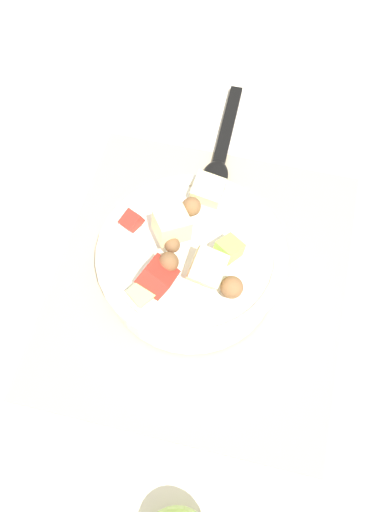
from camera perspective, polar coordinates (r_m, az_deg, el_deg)
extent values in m
plane|color=silver|center=(0.74, 0.79, -2.33)|extent=(2.40, 2.40, 0.00)
cube|color=tan|center=(0.74, 0.80, -2.23)|extent=(0.41, 0.37, 0.01)
cylinder|color=white|center=(0.71, 0.00, -0.69)|extent=(0.21, 0.21, 0.06)
torus|color=white|center=(0.69, 0.00, 0.48)|extent=(0.23, 0.23, 0.02)
sphere|color=brown|center=(0.65, -2.34, -0.60)|extent=(0.04, 0.04, 0.03)
cube|color=#9EC656|center=(0.66, 3.59, 0.36)|extent=(0.04, 0.04, 0.02)
cube|color=beige|center=(0.66, -2.01, 3.05)|extent=(0.05, 0.05, 0.04)
sphere|color=brown|center=(0.64, 3.94, -3.10)|extent=(0.04, 0.04, 0.04)
cube|color=red|center=(0.64, -3.42, -2.03)|extent=(0.05, 0.05, 0.05)
sphere|color=brown|center=(0.68, -0.07, 4.90)|extent=(0.03, 0.03, 0.03)
cube|color=red|center=(0.71, -6.00, 3.45)|extent=(0.03, 0.03, 0.02)
sphere|color=brown|center=(0.65, -1.96, 1.09)|extent=(0.03, 0.02, 0.02)
cube|color=beige|center=(0.64, 1.54, -1.12)|extent=(0.05, 0.05, 0.05)
cube|color=#93C160|center=(0.65, -4.94, -3.65)|extent=(0.04, 0.04, 0.04)
cube|color=beige|center=(0.71, 1.60, 6.51)|extent=(0.04, 0.04, 0.04)
ellipsoid|color=black|center=(0.81, 2.29, 7.86)|extent=(0.06, 0.04, 0.01)
cube|color=black|center=(0.88, 3.53, 12.66)|extent=(0.16, 0.02, 0.01)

